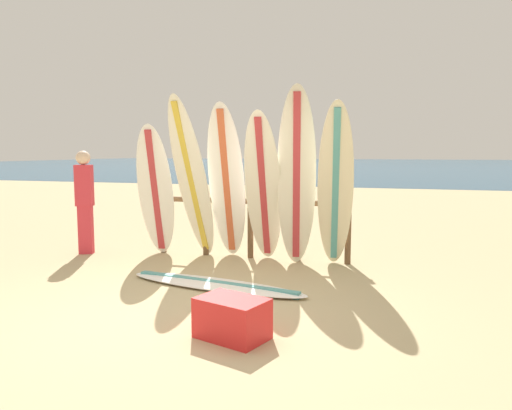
% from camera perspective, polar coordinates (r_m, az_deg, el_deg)
% --- Properties ---
extents(ground_plane, '(120.00, 120.00, 0.00)m').
position_cam_1_polar(ground_plane, '(5.01, -8.31, -12.85)').
color(ground_plane, tan).
extents(ocean_water, '(120.00, 80.00, 0.01)m').
position_cam_1_polar(ocean_water, '(62.34, 14.76, 4.61)').
color(ocean_water, navy).
rests_on(ocean_water, ground).
extents(surfboard_rack, '(3.07, 0.09, 1.03)m').
position_cam_1_polar(surfboard_rack, '(7.47, -0.66, -1.46)').
color(surfboard_rack, brown).
rests_on(surfboard_rack, ground).
extents(surfboard_leaning_far_left, '(0.65, 0.74, 2.05)m').
position_cam_1_polar(surfboard_leaning_far_left, '(7.66, -11.69, 1.58)').
color(surfboard_leaning_far_left, white).
rests_on(surfboard_leaning_far_left, ground).
extents(surfboard_leaning_left, '(0.59, 1.08, 2.44)m').
position_cam_1_polar(surfboard_leaning_left, '(7.27, -7.52, 2.96)').
color(surfboard_leaning_left, white).
rests_on(surfboard_leaning_left, ground).
extents(surfboard_leaning_center_left, '(0.64, 0.93, 2.34)m').
position_cam_1_polar(surfboard_leaning_center_left, '(7.26, -3.45, 2.59)').
color(surfboard_leaning_center_left, white).
rests_on(surfboard_leaning_center_left, ground).
extents(surfboard_leaning_center, '(0.64, 1.13, 2.20)m').
position_cam_1_polar(surfboard_leaning_center, '(6.92, 0.85, 1.83)').
color(surfboard_leaning_center, white).
rests_on(surfboard_leaning_center, ground).
extents(surfboard_leaning_center_right, '(0.66, 0.74, 2.54)m').
position_cam_1_polar(surfboard_leaning_center_right, '(6.81, 4.77, 3.16)').
color(surfboard_leaning_center_right, silver).
rests_on(surfboard_leaning_center_right, ground).
extents(surfboard_leaning_right, '(0.63, 1.07, 2.30)m').
position_cam_1_polar(surfboard_leaning_right, '(6.70, 9.29, 2.02)').
color(surfboard_leaning_right, beige).
rests_on(surfboard_leaning_right, ground).
extents(surfboard_lying_on_sand, '(2.44, 0.89, 0.08)m').
position_cam_1_polar(surfboard_lying_on_sand, '(6.00, -4.83, -9.23)').
color(surfboard_lying_on_sand, white).
rests_on(surfboard_lying_on_sand, ground).
extents(beachgoer_standing, '(0.31, 0.25, 1.65)m').
position_cam_1_polar(beachgoer_standing, '(8.22, -19.44, 0.85)').
color(beachgoer_standing, '#D8333F').
rests_on(beachgoer_standing, ground).
extents(small_boat_offshore, '(2.18, 2.77, 0.71)m').
position_cam_1_polar(small_boat_offshore, '(41.71, 4.32, 4.40)').
color(small_boat_offshore, '#333842').
rests_on(small_boat_offshore, ocean_water).
extents(cooler_box, '(0.70, 0.57, 0.36)m').
position_cam_1_polar(cooler_box, '(4.39, -2.82, -13.11)').
color(cooler_box, red).
rests_on(cooler_box, ground).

